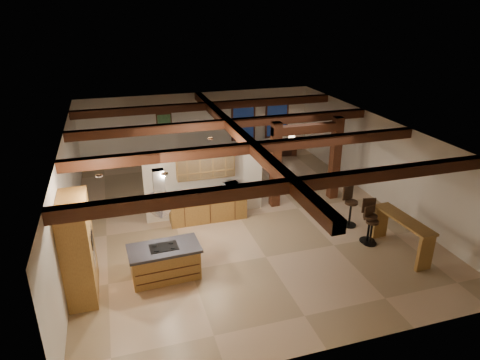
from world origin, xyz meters
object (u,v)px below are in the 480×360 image
(kitchen_island, at_px, (165,262))
(dining_table, at_px, (196,175))
(sofa, at_px, (269,148))
(bar_counter, at_px, (403,230))

(kitchen_island, distance_m, dining_table, 6.15)
(kitchen_island, distance_m, sofa, 9.95)
(bar_counter, bearing_deg, dining_table, 123.72)
(sofa, xyz_separation_m, bar_counter, (0.55, -8.82, 0.40))
(kitchen_island, distance_m, bar_counter, 6.40)
(dining_table, distance_m, bar_counter, 7.91)
(dining_table, relative_size, bar_counter, 0.89)
(dining_table, bearing_deg, kitchen_island, -93.70)
(dining_table, height_order, bar_counter, bar_counter)
(dining_table, relative_size, sofa, 0.85)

